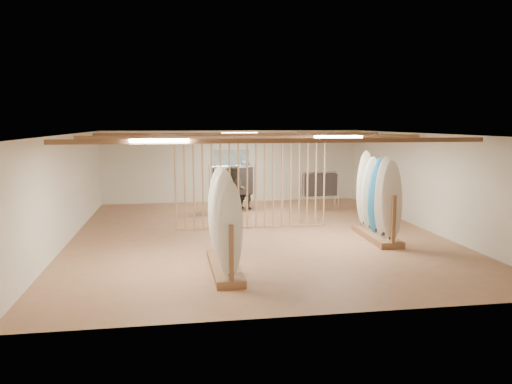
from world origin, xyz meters
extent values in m
plane|color=#AE7954|center=(0.00, 0.00, 0.00)|extent=(12.00, 12.00, 0.00)
plane|color=gray|center=(0.00, 0.00, 2.80)|extent=(12.00, 12.00, 0.00)
plane|color=white|center=(0.00, 6.00, 1.40)|extent=(12.00, 0.00, 12.00)
plane|color=white|center=(0.00, -6.00, 1.40)|extent=(12.00, 0.00, 12.00)
plane|color=white|center=(-5.00, 0.00, 1.40)|extent=(0.00, 12.00, 12.00)
plane|color=white|center=(5.00, 0.00, 1.40)|extent=(0.00, 12.00, 12.00)
cube|color=#8C623F|center=(0.00, 0.00, 2.72)|extent=(9.50, 6.12, 0.10)
cube|color=white|center=(0.00, 0.00, 2.74)|extent=(1.20, 0.35, 0.06)
cylinder|color=tan|center=(-2.20, 0.80, 1.40)|extent=(0.05, 0.05, 2.78)
cylinder|color=tan|center=(-1.94, 0.80, 1.40)|extent=(0.05, 0.05, 2.78)
cylinder|color=tan|center=(-1.68, 0.80, 1.40)|extent=(0.05, 0.05, 2.78)
cylinder|color=tan|center=(-1.42, 0.80, 1.40)|extent=(0.05, 0.05, 2.78)
cylinder|color=tan|center=(-1.16, 0.80, 1.40)|extent=(0.05, 0.05, 2.78)
cylinder|color=tan|center=(-0.91, 0.80, 1.40)|extent=(0.05, 0.05, 2.78)
cylinder|color=tan|center=(-0.65, 0.80, 1.40)|extent=(0.05, 0.05, 2.78)
cylinder|color=tan|center=(-0.39, 0.80, 1.40)|extent=(0.05, 0.05, 2.78)
cylinder|color=tan|center=(-0.13, 0.80, 1.40)|extent=(0.05, 0.05, 2.78)
cylinder|color=tan|center=(0.13, 0.80, 1.40)|extent=(0.05, 0.05, 2.78)
cylinder|color=tan|center=(0.39, 0.80, 1.40)|extent=(0.05, 0.05, 2.78)
cylinder|color=tan|center=(0.65, 0.80, 1.40)|extent=(0.05, 0.05, 2.78)
cylinder|color=tan|center=(0.91, 0.80, 1.40)|extent=(0.05, 0.05, 2.78)
cylinder|color=tan|center=(1.16, 0.80, 1.40)|extent=(0.05, 0.05, 2.78)
cylinder|color=tan|center=(1.42, 0.80, 1.40)|extent=(0.05, 0.05, 2.78)
cylinder|color=tan|center=(1.68, 0.80, 1.40)|extent=(0.05, 0.05, 2.78)
cylinder|color=tan|center=(1.94, 0.80, 1.40)|extent=(0.05, 0.05, 2.78)
cylinder|color=tan|center=(2.20, 0.80, 1.40)|extent=(0.05, 0.05, 2.78)
cube|color=teal|center=(0.00, 5.98, 1.60)|extent=(1.40, 0.03, 0.90)
cube|color=#8C623F|center=(-1.21, -3.28, 0.08)|extent=(0.59, 2.55, 0.15)
cylinder|color=black|center=(-1.21, -3.28, 1.02)|extent=(0.04, 2.49, 0.01)
ellipsoid|color=white|center=(-1.20, -4.35, 1.10)|extent=(0.49, 0.07, 1.90)
ellipsoid|color=white|center=(-1.20, -3.92, 1.10)|extent=(0.49, 0.07, 1.90)
ellipsoid|color=white|center=(-1.21, -3.49, 1.10)|extent=(0.49, 0.07, 1.90)
ellipsoid|color=white|center=(-1.21, -3.07, 1.10)|extent=(0.49, 0.07, 1.90)
ellipsoid|color=white|center=(-1.22, -2.64, 1.10)|extent=(0.49, 0.07, 1.90)
ellipsoid|color=silver|center=(-1.22, -2.21, 1.10)|extent=(0.49, 0.07, 1.90)
cube|color=#8C623F|center=(3.11, -1.06, 0.08)|extent=(0.70, 2.36, 0.17)
cylinder|color=black|center=(3.11, -1.06, 1.12)|extent=(0.09, 2.29, 0.01)
ellipsoid|color=silver|center=(3.08, -2.03, 1.20)|extent=(0.54, 0.09, 2.07)
ellipsoid|color=white|center=(3.09, -1.54, 1.20)|extent=(0.54, 0.09, 2.07)
ellipsoid|color=#2D8CD1|center=(3.11, -1.06, 1.20)|extent=(0.54, 0.09, 2.07)
ellipsoid|color=silver|center=(3.13, -0.57, 1.20)|extent=(0.54, 0.09, 2.07)
ellipsoid|color=silver|center=(3.14, -0.08, 1.20)|extent=(0.54, 0.09, 2.07)
cylinder|color=silver|center=(-0.25, 3.62, 1.62)|extent=(1.46, 0.63, 0.03)
cube|color=black|center=(-0.25, 3.62, 1.09)|extent=(1.49, 0.92, 0.95)
cylinder|color=silver|center=(-0.25, 3.62, 0.84)|extent=(0.03, 0.03, 1.68)
cylinder|color=silver|center=(2.89, 3.59, 1.35)|extent=(1.31, 0.09, 0.03)
cube|color=black|center=(2.89, 3.59, 0.91)|extent=(1.23, 0.39, 0.79)
cylinder|color=silver|center=(2.89, 3.59, 0.70)|extent=(0.03, 0.03, 1.40)
imported|color=#222329|center=(0.29, 4.20, 1.01)|extent=(0.88, 0.85, 2.01)
imported|color=#3A382D|center=(-0.25, 3.02, 0.96)|extent=(1.14, 1.04, 1.92)
camera|label=1|loc=(-2.20, -13.49, 3.10)|focal=35.00mm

